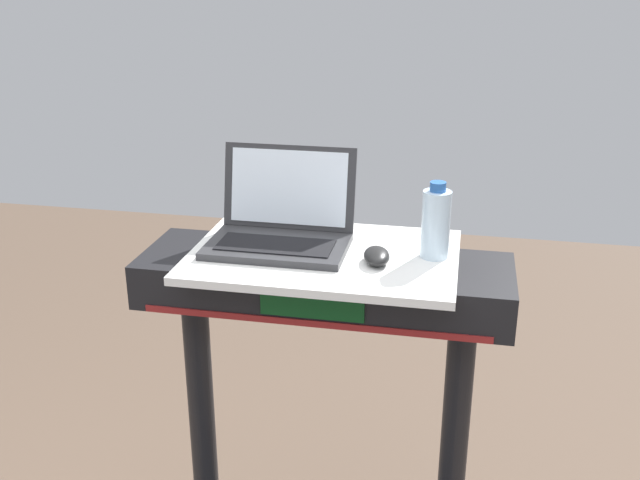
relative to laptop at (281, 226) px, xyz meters
name	(u,v)px	position (x,y,z in m)	size (l,w,h in m)	color
desk_board	(324,256)	(0.11, -0.03, -0.06)	(0.64, 0.44, 0.02)	white
laptop	(281,226)	(0.00, 0.00, 0.00)	(0.34, 0.26, 0.22)	#2D2D30
computer_mouse	(377,256)	(0.25, -0.07, -0.03)	(0.06, 0.10, 0.03)	black
water_bottle	(436,223)	(0.37, -0.01, 0.04)	(0.07, 0.07, 0.18)	silver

